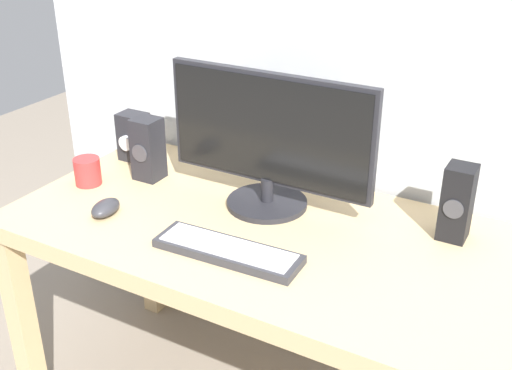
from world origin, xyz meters
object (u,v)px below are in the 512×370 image
Objects in this scene: monitor at (269,140)px; mouse at (106,208)px; speaker_right at (457,203)px; coffee_mug at (88,171)px; audio_controller at (134,137)px; desk at (260,253)px; speaker_left at (148,149)px; keyboard_primary at (227,250)px.

mouse is at bearing -142.89° from monitor.
speaker_right is (0.50, 0.07, -0.10)m from monitor.
speaker_right is (0.86, 0.35, 0.08)m from mouse.
coffee_mug is (-0.54, -0.15, -0.16)m from monitor.
speaker_right is 1.07m from coffee_mug.
audio_controller is (-0.17, 0.34, 0.06)m from mouse.
audio_controller is at bearing 161.77° from desk.
audio_controller is (-0.13, 0.09, -0.02)m from speaker_left.
audio_controller is (-0.58, 0.19, 0.16)m from desk.
desk is 6.86× the size of speaker_right.
speaker_left reaches higher than desk.
speaker_right reaches higher than audio_controller.
mouse is at bearing -158.12° from speaker_right.
desk is 0.49m from speaker_left.
keyboard_primary is (-0.00, -0.16, 0.10)m from desk.
keyboard_primary is at bearing -82.47° from monitor.
mouse is 0.94m from speaker_right.
monitor is 7.29× the size of coffee_mug.
mouse is 0.26m from speaker_left.
coffee_mug reaches higher than desk.
audio_controller is 0.22m from coffee_mug.
desk is 0.53m from speaker_right.
speaker_right is 1.04× the size of speaker_left.
mouse is at bearing -80.36° from speaker_left.
coffee_mug is (-1.04, -0.22, -0.06)m from speaker_right.
coffee_mug is (-0.00, -0.22, -0.04)m from audio_controller.
monitor is 0.49m from mouse.
mouse is at bearing -34.85° from coffee_mug.
speaker_right is 1.04m from audio_controller.
monitor is 5.99× the size of mouse.
keyboard_primary is at bearing -31.64° from audio_controller.
monitor is at bearing 97.53° from keyboard_primary.
desk is at bearing 13.90° from mouse.
keyboard_primary is at bearing -13.23° from coffee_mug.
speaker_left is at bearing -173.87° from speaker_right.
audio_controller is at bearing 89.11° from coffee_mug.
audio_controller reaches higher than desk.
monitor is 3.84× the size of audio_controller.
monitor is 0.52m from speaker_right.
keyboard_primary is 4.56× the size of coffee_mug.
speaker_left reaches higher than mouse.
monitor is 0.42m from speaker_left.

